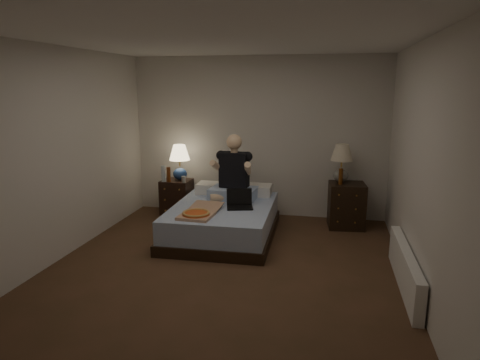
% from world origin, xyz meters
% --- Properties ---
extents(floor, '(4.00, 4.50, 0.00)m').
position_xyz_m(floor, '(0.00, 0.00, 0.00)').
color(floor, brown).
rests_on(floor, ground).
extents(ceiling, '(4.00, 4.50, 0.00)m').
position_xyz_m(ceiling, '(0.00, 0.00, 2.50)').
color(ceiling, white).
rests_on(ceiling, ground).
extents(wall_back, '(4.00, 0.00, 2.50)m').
position_xyz_m(wall_back, '(0.00, 2.25, 1.25)').
color(wall_back, beige).
rests_on(wall_back, ground).
extents(wall_front, '(4.00, 0.00, 2.50)m').
position_xyz_m(wall_front, '(0.00, -2.25, 1.25)').
color(wall_front, beige).
rests_on(wall_front, ground).
extents(wall_left, '(0.00, 4.50, 2.50)m').
position_xyz_m(wall_left, '(-2.00, 0.00, 1.25)').
color(wall_left, beige).
rests_on(wall_left, ground).
extents(wall_right, '(0.00, 4.50, 2.50)m').
position_xyz_m(wall_right, '(2.00, 0.00, 1.25)').
color(wall_right, beige).
rests_on(wall_right, ground).
extents(bed, '(1.36, 1.79, 0.44)m').
position_xyz_m(bed, '(-0.28, 1.08, 0.22)').
color(bed, '#5C7FB8').
rests_on(bed, floor).
extents(nightstand_left, '(0.46, 0.41, 0.58)m').
position_xyz_m(nightstand_left, '(-1.24, 1.88, 0.29)').
color(nightstand_left, black).
rests_on(nightstand_left, floor).
extents(nightstand_right, '(0.55, 0.50, 0.66)m').
position_xyz_m(nightstand_right, '(1.40, 1.84, 0.33)').
color(nightstand_right, black).
rests_on(nightstand_right, floor).
extents(lamp_left, '(0.36, 0.36, 0.56)m').
position_xyz_m(lamp_left, '(-1.18, 1.91, 0.86)').
color(lamp_left, navy).
rests_on(lamp_left, nightstand_left).
extents(lamp_right, '(0.38, 0.38, 0.56)m').
position_xyz_m(lamp_right, '(1.30, 1.93, 0.94)').
color(lamp_right, gray).
rests_on(lamp_right, nightstand_right).
extents(water_bottle, '(0.07, 0.07, 0.25)m').
position_xyz_m(water_bottle, '(-1.39, 1.73, 0.71)').
color(water_bottle, silver).
rests_on(water_bottle, nightstand_left).
extents(soda_can, '(0.07, 0.07, 0.10)m').
position_xyz_m(soda_can, '(-1.06, 1.73, 0.63)').
color(soda_can, '#BBBBB6').
rests_on(soda_can, nightstand_left).
extents(beer_bottle_left, '(0.06, 0.06, 0.23)m').
position_xyz_m(beer_bottle_left, '(-1.30, 1.73, 0.70)').
color(beer_bottle_left, '#612B0D').
rests_on(beer_bottle_left, nightstand_left).
extents(beer_bottle_right, '(0.06, 0.06, 0.23)m').
position_xyz_m(beer_bottle_right, '(1.29, 1.77, 0.77)').
color(beer_bottle_right, '#5B2E0D').
rests_on(beer_bottle_right, nightstand_right).
extents(person, '(0.70, 0.57, 0.93)m').
position_xyz_m(person, '(-0.22, 1.46, 0.91)').
color(person, black).
rests_on(person, bed).
extents(laptop, '(0.40, 0.36, 0.24)m').
position_xyz_m(laptop, '(-0.02, 1.00, 0.56)').
color(laptop, black).
rests_on(laptop, bed).
extents(pizza_box, '(0.44, 0.78, 0.08)m').
position_xyz_m(pizza_box, '(-0.47, 0.49, 0.48)').
color(pizza_box, tan).
rests_on(pizza_box, bed).
extents(radiator, '(0.10, 1.60, 0.40)m').
position_xyz_m(radiator, '(1.93, -0.02, 0.20)').
color(radiator, white).
rests_on(radiator, floor).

